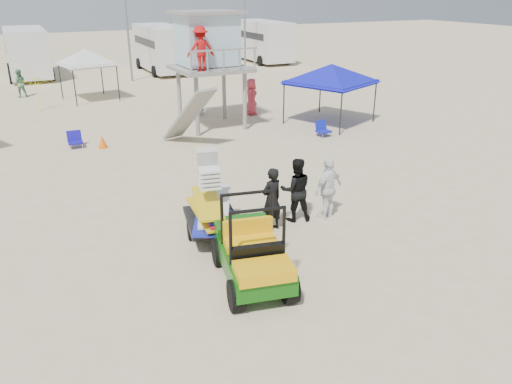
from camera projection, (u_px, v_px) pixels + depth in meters
name	position (u px, v px, depth m)	size (l,w,h in m)	color
ground	(301.00, 312.00, 9.63)	(140.00, 140.00, 0.00)	beige
utility_cart	(252.00, 246.00, 10.25)	(1.68, 2.64, 1.86)	#10510C
surf_trailer	(211.00, 207.00, 12.21)	(1.57, 2.40, 2.02)	black
man_left	(272.00, 200.00, 12.57)	(0.61, 0.40, 1.68)	black
man_mid	(296.00, 190.00, 13.11)	(0.84, 0.66, 1.73)	black
man_right	(328.00, 188.00, 13.26)	(0.99, 0.41, 1.69)	white
lifeguard_tower	(207.00, 44.00, 21.10)	(3.06, 3.06, 4.79)	gray
canopy_blue	(332.00, 67.00, 22.10)	(4.14, 4.14, 3.07)	black
canopy_white_c	(85.00, 52.00, 26.77)	(2.96, 2.96, 3.14)	black
umbrella_b	(38.00, 94.00, 24.91)	(1.85, 1.89, 1.70)	#F7F916
cone_near	(103.00, 142.00, 19.35)	(0.34, 0.34, 0.50)	#FF6008
beach_chair_a	(75.00, 139.00, 19.41)	(0.56, 0.60, 0.64)	#160E99
beach_chair_b	(322.00, 129.00, 20.89)	(0.60, 0.64, 0.64)	#0F19AA
beach_chair_c	(196.00, 108.00, 24.47)	(0.74, 0.85, 0.64)	#0E26A2
rv_mid_left	(27.00, 51.00, 33.91)	(2.65, 6.50, 3.25)	silver
rv_mid_right	(162.00, 47.00, 36.31)	(2.64, 7.00, 3.25)	silver
rv_far_right	(263.00, 40.00, 41.20)	(2.64, 6.60, 3.25)	silver
light_pole_left	(127.00, 18.00, 31.77)	(0.14, 0.14, 8.00)	slate
light_pole_right	(245.00, 14.00, 36.66)	(0.14, 0.14, 8.00)	slate
distant_beachgoers	(139.00, 90.00, 25.96)	(10.67, 10.30, 1.76)	#508560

